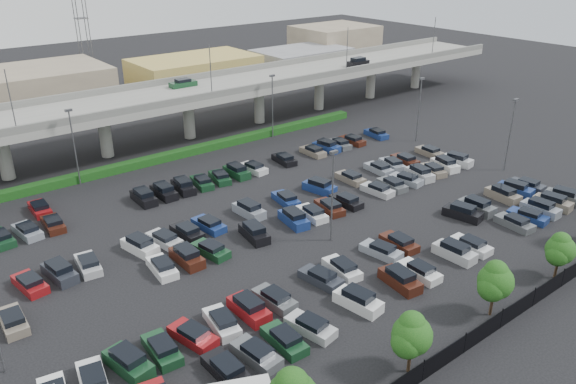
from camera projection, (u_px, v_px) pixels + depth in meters
The scene contains 9 objects.
ground at pixel (285, 214), 66.55m from camera, with size 280.00×280.00×0.00m, color black.
overpass at pixel (157, 101), 86.55m from camera, with size 150.00×13.00×15.80m.
hedge at pixel (184, 153), 84.27m from camera, with size 66.00×1.60×1.10m, color #173F12.
fence at pixel (494, 324), 46.05m from camera, with size 70.00×0.10×2.00m.
tree_row at pixel (488, 286), 46.46m from camera, with size 65.07×3.66×5.94m.
parked_cars at pixel (305, 221), 63.54m from camera, with size 63.07×41.63×1.67m.
light_poles at pixel (246, 169), 63.11m from camera, with size 66.90×48.38×10.30m.
distant_buildings at pixel (150, 77), 116.34m from camera, with size 138.00×24.00×9.00m.
comm_tower at pixel (81, 15), 115.51m from camera, with size 2.40×2.40×30.00m.
Camera 1 is at (-36.53, -47.10, 29.72)m, focal length 35.00 mm.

